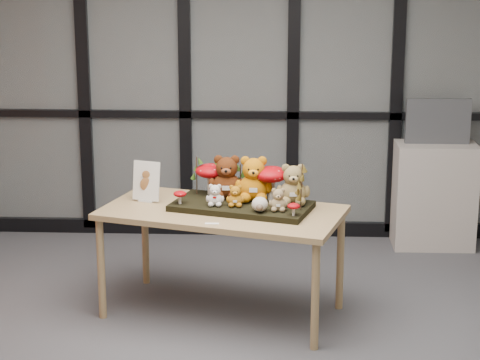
{
  "coord_description": "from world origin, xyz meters",
  "views": [
    {
      "loc": [
        0.34,
        -4.69,
        2.34
      ],
      "look_at": [
        0.09,
        0.72,
        0.94
      ],
      "focal_mm": 65.0,
      "sensor_mm": 36.0,
      "label": 1
    }
  ],
  "objects_px": {
    "bear_pooh_yellow": "(254,176)",
    "bear_tan_back": "(293,182)",
    "display_table": "(222,219)",
    "mushroom_back_left": "(211,178)",
    "bear_beige_small": "(278,198)",
    "sign_holder": "(146,183)",
    "plush_cream_hedgehog": "(260,204)",
    "mushroom_front_right": "(294,209)",
    "cabinet": "(434,195)",
    "bear_brown_medium": "(227,174)",
    "mushroom_back_right": "(271,182)",
    "monitor": "(438,121)",
    "diorama_tray": "(242,206)",
    "bear_white_bow": "(215,194)",
    "bear_small_yellow": "(235,195)",
    "mushroom_front_left": "(180,197)"
  },
  "relations": [
    {
      "from": "display_table",
      "to": "monitor",
      "type": "xyz_separation_m",
      "value": [
        1.65,
        1.5,
        0.39
      ]
    },
    {
      "from": "bear_pooh_yellow",
      "to": "bear_tan_back",
      "type": "relative_size",
      "value": 1.12
    },
    {
      "from": "display_table",
      "to": "bear_tan_back",
      "type": "distance_m",
      "value": 0.53
    },
    {
      "from": "bear_brown_medium",
      "to": "bear_pooh_yellow",
      "type": "bearing_deg",
      "value": 1.89
    },
    {
      "from": "bear_beige_small",
      "to": "mushroom_back_right",
      "type": "height_order",
      "value": "mushroom_back_right"
    },
    {
      "from": "diorama_tray",
      "to": "mushroom_back_left",
      "type": "distance_m",
      "value": 0.34
    },
    {
      "from": "bear_beige_small",
      "to": "bear_brown_medium",
      "type": "bearing_deg",
      "value": 156.85
    },
    {
      "from": "bear_small_yellow",
      "to": "bear_white_bow",
      "type": "xyz_separation_m",
      "value": [
        -0.13,
        0.01,
        0.0
      ]
    },
    {
      "from": "diorama_tray",
      "to": "bear_white_bow",
      "type": "relative_size",
      "value": 5.66
    },
    {
      "from": "display_table",
      "to": "cabinet",
      "type": "distance_m",
      "value": 2.23
    },
    {
      "from": "display_table",
      "to": "mushroom_back_left",
      "type": "xyz_separation_m",
      "value": [
        -0.09,
        0.24,
        0.22
      ]
    },
    {
      "from": "plush_cream_hedgehog",
      "to": "sign_holder",
      "type": "distance_m",
      "value": 0.84
    },
    {
      "from": "bear_pooh_yellow",
      "to": "mushroom_back_left",
      "type": "distance_m",
      "value": 0.33
    },
    {
      "from": "bear_pooh_yellow",
      "to": "mushroom_front_right",
      "type": "height_order",
      "value": "bear_pooh_yellow"
    },
    {
      "from": "bear_brown_medium",
      "to": "monitor",
      "type": "xyz_separation_m",
      "value": [
        1.62,
        1.34,
        0.12
      ]
    },
    {
      "from": "bear_pooh_yellow",
      "to": "bear_white_bow",
      "type": "relative_size",
      "value": 2.08
    },
    {
      "from": "mushroom_back_left",
      "to": "mushroom_front_right",
      "type": "distance_m",
      "value": 0.74
    },
    {
      "from": "monitor",
      "to": "bear_white_bow",
      "type": "bearing_deg",
      "value": -137.73
    },
    {
      "from": "sign_holder",
      "to": "cabinet",
      "type": "distance_m",
      "value": 2.57
    },
    {
      "from": "plush_cream_hedgehog",
      "to": "bear_tan_back",
      "type": "bearing_deg",
      "value": 59.39
    },
    {
      "from": "display_table",
      "to": "bear_tan_back",
      "type": "height_order",
      "value": "bear_tan_back"
    },
    {
      "from": "plush_cream_hedgehog",
      "to": "monitor",
      "type": "height_order",
      "value": "monitor"
    },
    {
      "from": "mushroom_back_left",
      "to": "sign_holder",
      "type": "bearing_deg",
      "value": -171.11
    },
    {
      "from": "bear_small_yellow",
      "to": "bear_beige_small",
      "type": "xyz_separation_m",
      "value": [
        0.28,
        -0.09,
        0.0
      ]
    },
    {
      "from": "display_table",
      "to": "mushroom_back_left",
      "type": "height_order",
      "value": "mushroom_back_left"
    },
    {
      "from": "mushroom_back_left",
      "to": "monitor",
      "type": "bearing_deg",
      "value": 35.91
    },
    {
      "from": "bear_pooh_yellow",
      "to": "bear_beige_small",
      "type": "bearing_deg",
      "value": -38.97
    },
    {
      "from": "bear_pooh_yellow",
      "to": "mushroom_front_left",
      "type": "distance_m",
      "value": 0.51
    },
    {
      "from": "bear_tan_back",
      "to": "bear_small_yellow",
      "type": "bearing_deg",
      "value": -150.87
    },
    {
      "from": "bear_beige_small",
      "to": "mushroom_front_right",
      "type": "distance_m",
      "value": 0.15
    },
    {
      "from": "mushroom_front_right",
      "to": "bear_tan_back",
      "type": "bearing_deg",
      "value": 90.02
    },
    {
      "from": "sign_holder",
      "to": "display_table",
      "type": "bearing_deg",
      "value": -0.73
    },
    {
      "from": "plush_cream_hedgehog",
      "to": "display_table",
      "type": "bearing_deg",
      "value": 164.61
    },
    {
      "from": "display_table",
      "to": "plush_cream_hedgehog",
      "type": "xyz_separation_m",
      "value": [
        0.25,
        -0.16,
        0.16
      ]
    },
    {
      "from": "bear_beige_small",
      "to": "sign_holder",
      "type": "bearing_deg",
      "value": 177.68
    },
    {
      "from": "bear_brown_medium",
      "to": "monitor",
      "type": "relative_size",
      "value": 0.62
    },
    {
      "from": "bear_pooh_yellow",
      "to": "bear_beige_small",
      "type": "distance_m",
      "value": 0.3
    },
    {
      "from": "bear_tan_back",
      "to": "mushroom_back_left",
      "type": "bearing_deg",
      "value": 176.6
    },
    {
      "from": "mushroom_front_right",
      "to": "cabinet",
      "type": "relative_size",
      "value": 0.1
    },
    {
      "from": "diorama_tray",
      "to": "mushroom_back_left",
      "type": "height_order",
      "value": "mushroom_back_left"
    },
    {
      "from": "bear_small_yellow",
      "to": "plush_cream_hedgehog",
      "type": "height_order",
      "value": "bear_small_yellow"
    },
    {
      "from": "bear_pooh_yellow",
      "to": "mushroom_front_left",
      "type": "xyz_separation_m",
      "value": [
        -0.48,
        -0.11,
        -0.12
      ]
    },
    {
      "from": "bear_pooh_yellow",
      "to": "bear_tan_back",
      "type": "xyz_separation_m",
      "value": [
        0.26,
        -0.07,
        -0.02
      ]
    },
    {
      "from": "mushroom_back_right",
      "to": "sign_holder",
      "type": "bearing_deg",
      "value": 176.0
    },
    {
      "from": "bear_brown_medium",
      "to": "sign_holder",
      "type": "xyz_separation_m",
      "value": [
        -0.54,
        0.02,
        -0.07
      ]
    },
    {
      "from": "bear_white_bow",
      "to": "bear_beige_small",
      "type": "distance_m",
      "value": 0.42
    },
    {
      "from": "display_table",
      "to": "bear_small_yellow",
      "type": "distance_m",
      "value": 0.21
    },
    {
      "from": "bear_white_bow",
      "to": "mushroom_front_right",
      "type": "bearing_deg",
      "value": -5.09
    },
    {
      "from": "display_table",
      "to": "bear_tan_back",
      "type": "relative_size",
      "value": 5.86
    },
    {
      "from": "bear_pooh_yellow",
      "to": "mushroom_front_right",
      "type": "xyz_separation_m",
      "value": [
        0.26,
        -0.35,
        -0.12
      ]
    }
  ]
}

